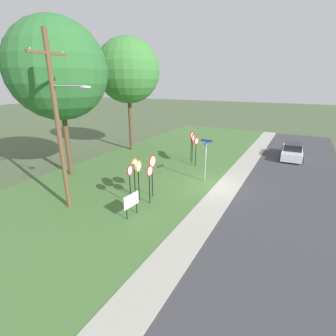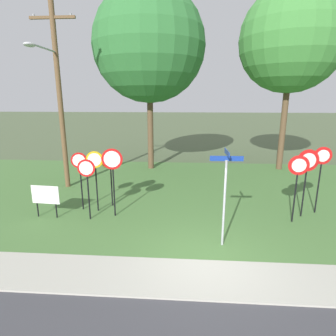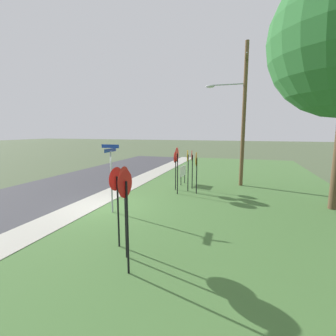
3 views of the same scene
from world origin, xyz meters
name	(u,v)px [view 1 (image 1 of 3)]	position (x,y,z in m)	size (l,w,h in m)	color
ground_plane	(214,187)	(0.00, 0.00, 0.00)	(160.00, 160.00, 0.00)	#4C5B3D
road_asphalt	(293,202)	(0.00, -4.80, 0.01)	(44.00, 6.40, 0.01)	#3D3D42
sidewalk_strip	(226,188)	(0.00, -0.80, 0.03)	(44.00, 1.60, 0.06)	#ADAA9E
grass_median	(140,172)	(0.00, 6.00, 0.02)	(44.00, 12.00, 0.04)	#477038
stop_sign_near_left	(135,169)	(-3.69, 3.81, 1.77)	(0.77, 0.12, 2.38)	black
stop_sign_near_right	(130,177)	(-4.78, 3.34, 1.73)	(0.62, 0.13, 2.37)	black
stop_sign_far_left	(152,166)	(-3.31, 2.79, 1.98)	(0.78, 0.10, 2.64)	black
stop_sign_far_center	(139,172)	(-4.12, 3.22, 1.80)	(0.65, 0.13, 2.45)	black
stop_sign_far_right	(150,176)	(-4.18, 2.44, 1.69)	(0.64, 0.10, 2.30)	black
yield_sign_near_left	(196,144)	(3.31, 2.71, 1.90)	(0.71, 0.13, 2.50)	black
yield_sign_near_right	(193,141)	(3.83, 3.24, 2.01)	(0.83, 0.12, 2.62)	black
yield_sign_far_left	(192,139)	(4.52, 3.64, 2.01)	(0.68, 0.10, 2.65)	black
street_name_post	(206,157)	(0.56, 0.90, 1.82)	(0.96, 0.82, 2.99)	#9EA0A8
utility_pole	(59,120)	(-6.66, 6.06, 4.87)	(2.10, 2.57, 8.96)	brown
notice_board	(131,202)	(-5.85, 2.51, 0.87)	(1.10, 0.12, 1.25)	black
oak_tree_left	(58,70)	(-2.90, 10.34, 7.40)	(6.57, 6.57, 10.66)	brown
oak_tree_right	(128,71)	(5.31, 10.70, 7.68)	(6.00, 6.00, 10.65)	brown
parked_sedan_distant	(292,151)	(9.96, -4.17, 0.65)	(4.66, 1.99, 1.39)	silver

